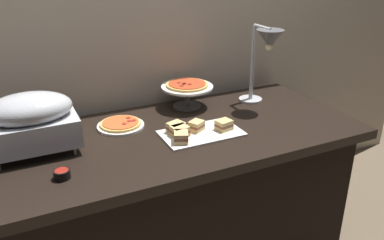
% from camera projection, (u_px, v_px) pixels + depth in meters
% --- Properties ---
extents(back_wall, '(4.40, 0.04, 2.40)m').
position_uv_depth(back_wall, '(138.00, 28.00, 2.24)').
color(back_wall, '#B7A893').
rests_on(back_wall, ground_plane).
extents(buffet_table, '(1.90, 0.84, 0.76)m').
position_uv_depth(buffet_table, '(176.00, 195.00, 2.15)').
color(buffet_table, black).
rests_on(buffet_table, ground_plane).
extents(chafing_dish, '(0.39, 0.26, 0.28)m').
position_uv_depth(chafing_dish, '(31.00, 120.00, 1.75)').
color(chafing_dish, '#B7BABF').
rests_on(chafing_dish, buffet_table).
extents(heat_lamp, '(0.15, 0.29, 0.46)m').
position_uv_depth(heat_lamp, '(266.00, 47.00, 2.18)').
color(heat_lamp, '#B7BABF').
rests_on(heat_lamp, buffet_table).
extents(pizza_plate_front, '(0.24, 0.24, 0.03)m').
position_uv_depth(pizza_plate_front, '(121.00, 125.00, 2.06)').
color(pizza_plate_front, white).
rests_on(pizza_plate_front, buffet_table).
extents(pizza_plate_center, '(0.30, 0.30, 0.15)m').
position_uv_depth(pizza_plate_center, '(187.00, 88.00, 2.28)').
color(pizza_plate_center, '#595B60').
rests_on(pizza_plate_center, buffet_table).
extents(sandwich_platter, '(0.40, 0.23, 0.06)m').
position_uv_depth(sandwich_platter, '(195.00, 131.00, 1.96)').
color(sandwich_platter, white).
rests_on(sandwich_platter, buffet_table).
extents(sauce_cup_near, '(0.07, 0.07, 0.04)m').
position_uv_depth(sauce_cup_near, '(62.00, 174.00, 1.59)').
color(sauce_cup_near, black).
rests_on(sauce_cup_near, buffet_table).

